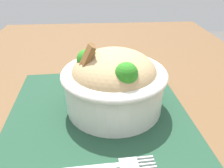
{
  "coord_description": "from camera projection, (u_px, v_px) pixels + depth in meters",
  "views": [
    {
      "loc": [
        0.3,
        -0.03,
        1.02
      ],
      "look_at": [
        -0.05,
        -0.0,
        0.81
      ],
      "focal_mm": 35.99,
      "sensor_mm": 36.0,
      "label": 1
    }
  ],
  "objects": [
    {
      "name": "fork",
      "position": [
        114.0,
        166.0,
        0.31
      ],
      "size": [
        0.02,
        0.13,
        0.0
      ],
      "color": "silver",
      "rests_on": "placemat"
    },
    {
      "name": "table",
      "position": [
        116.0,
        150.0,
        0.42
      ],
      "size": [
        1.38,
        0.82,
        0.76
      ],
      "color": "brown",
      "rests_on": "ground_plane"
    },
    {
      "name": "bowl",
      "position": [
        112.0,
        81.0,
        0.41
      ],
      "size": [
        0.2,
        0.2,
        0.13
      ],
      "color": "silver",
      "rests_on": "placemat"
    },
    {
      "name": "placemat",
      "position": [
        99.0,
        123.0,
        0.4
      ],
      "size": [
        0.41,
        0.34,
        0.0
      ],
      "primitive_type": "cube",
      "rotation": [
        0.0,
        0.0,
        0.04
      ],
      "color": "#1E422D",
      "rests_on": "table"
    }
  ]
}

